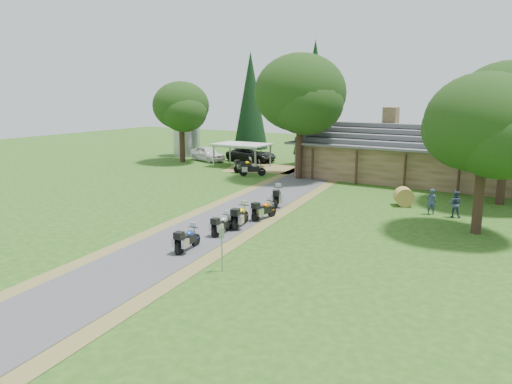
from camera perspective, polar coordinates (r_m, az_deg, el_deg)
The scene contains 24 objects.
ground at distance 26.65m, azimuth -7.88°, elevation -5.32°, with size 120.00×120.00×0.00m, color #254B15.
driveway at distance 29.99m, azimuth -3.76°, elevation -3.32°, with size 46.00×46.00×0.00m, color #49494C.
lodge at distance 45.09m, azimuth 18.25°, elevation 4.32°, with size 21.40×9.40×4.90m, color brown, non-canonical shape.
silo at distance 60.03m, azimuth -7.95°, elevation 7.20°, with size 3.18×3.18×6.46m, color gray.
carport at distance 51.03m, azimuth -1.60°, elevation 4.24°, with size 5.44×3.62×2.36m, color silver, non-canonical shape.
car_white_sedan at distance 55.38m, azimuth -5.57°, elevation 4.60°, with size 6.13×2.59×2.04m, color white.
car_dark_suv at distance 54.57m, azimuth -0.52°, elevation 4.70°, with size 6.04×2.57×2.31m, color black.
motorcycle_row_a at distance 24.56m, azimuth -7.82°, elevation -5.22°, with size 1.88×0.61×1.28m, color navy, non-canonical shape.
motorcycle_row_b at distance 27.09m, azimuth -3.89°, elevation -3.63°, with size 1.77×0.58×1.21m, color #96979D, non-canonical shape.
motorcycle_row_c at distance 28.47m, azimuth -1.79°, elevation -2.63°, with size 2.07×0.68×1.42m, color gold, non-canonical shape.
motorcycle_row_d at distance 30.17m, azimuth 0.92°, elevation -1.93°, with size 1.90×0.62×1.30m, color #CF5909, non-canonical shape.
motorcycle_row_e at distance 33.68m, azimuth 2.46°, elevation -0.42°, with size 2.04×0.67×1.40m, color black, non-canonical shape.
motorcycle_carport_a at distance 47.45m, azimuth -1.28°, elevation 3.09°, with size 2.04×0.66×1.39m, color yellow, non-canonical shape.
motorcycle_carport_b at distance 45.45m, azimuth -0.40°, elevation 2.77°, with size 2.14×0.70×1.47m, color slate, non-canonical shape.
person_a at distance 33.18m, azimuth 19.40°, elevation -0.79°, with size 0.55×0.39×1.93m, color #34425E.
person_b at distance 32.95m, azimuth 21.81°, elevation -1.05°, with size 0.55×0.40×1.93m, color #34425E.
hay_bale at distance 35.15m, azimuth 16.55°, elevation -0.52°, with size 1.24×1.24×1.14m, color #A58B3C.
sign_post at distance 21.56m, azimuth -3.92°, elevation -6.61°, with size 0.35×0.06×1.95m, color gray, non-canonical shape.
oak_lodge_left at distance 43.68m, azimuth 5.05°, elevation 9.34°, with size 7.89×7.89×12.05m, color black, non-canonical shape.
oak_lodge_right at distance 37.43m, azimuth 26.77°, elevation 6.70°, with size 7.17×7.17×10.63m, color black, non-canonical shape.
oak_driveway at distance 29.07m, azimuth 24.57°, elevation 4.90°, with size 6.28×6.28×9.68m, color black, non-canonical shape.
oak_silo at distance 54.57m, azimuth -8.53°, elevation 8.51°, with size 6.02×6.02×9.79m, color black, non-canonical shape.
cedar_near at distance 52.47m, azimuth 6.67°, elevation 10.05°, with size 4.20×4.20×12.73m, color black.
cedar_far at distance 57.90m, azimuth -0.62°, elevation 9.90°, with size 3.94×3.94×12.00m, color black.
Camera 1 is at (16.36, -19.57, 7.70)m, focal length 35.00 mm.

